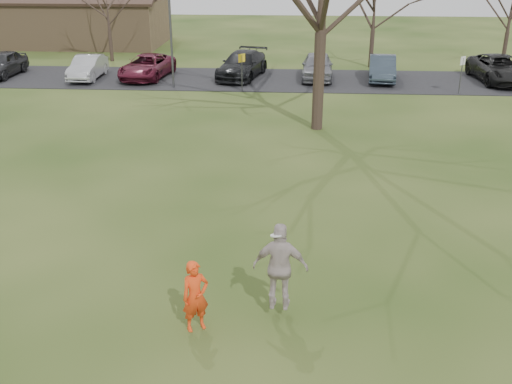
# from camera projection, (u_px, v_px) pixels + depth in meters

# --- Properties ---
(ground) EXTENTS (120.00, 120.00, 0.00)m
(ground) POSITION_uv_depth(u_px,v_px,m) (244.00, 327.00, 12.71)
(ground) COLOR #1E380F
(ground) RESTS_ON ground
(parking_strip) EXTENTS (62.00, 6.50, 0.04)m
(parking_strip) POSITION_uv_depth(u_px,v_px,m) (279.00, 80.00, 35.65)
(parking_strip) COLOR black
(parking_strip) RESTS_ON ground
(player_defender) EXTENTS (0.71, 0.63, 1.62)m
(player_defender) POSITION_uv_depth(u_px,v_px,m) (195.00, 296.00, 12.37)
(player_defender) COLOR #F24013
(player_defender) RESTS_ON ground
(car_0) EXTENTS (1.87, 4.49, 1.52)m
(car_0) POSITION_uv_depth(u_px,v_px,m) (2.00, 64.00, 36.29)
(car_0) COLOR #27282A
(car_0) RESTS_ON parking_strip
(car_1) EXTENTS (1.59, 4.24, 1.38)m
(car_1) POSITION_uv_depth(u_px,v_px,m) (88.00, 67.00, 35.62)
(car_1) COLOR #A4A4AA
(car_1) RESTS_ON parking_strip
(car_2) EXTENTS (2.94, 5.30, 1.40)m
(car_2) POSITION_uv_depth(u_px,v_px,m) (147.00, 66.00, 35.81)
(car_2) COLOR #571426
(car_2) RESTS_ON parking_strip
(car_3) EXTENTS (3.22, 5.64, 1.54)m
(car_3) POSITION_uv_depth(u_px,v_px,m) (242.00, 65.00, 35.94)
(car_3) COLOR black
(car_3) RESTS_ON parking_strip
(car_4) EXTENTS (2.01, 4.63, 1.55)m
(car_4) POSITION_uv_depth(u_px,v_px,m) (317.00, 66.00, 35.53)
(car_4) COLOR slate
(car_4) RESTS_ON parking_strip
(car_5) EXTENTS (2.00, 4.54, 1.45)m
(car_5) POSITION_uv_depth(u_px,v_px,m) (382.00, 68.00, 35.20)
(car_5) COLOR #2D3944
(car_5) RESTS_ON parking_strip
(car_6) EXTENTS (2.88, 5.69, 1.54)m
(car_6) POSITION_uv_depth(u_px,v_px,m) (500.00, 69.00, 34.80)
(car_6) COLOR black
(car_6) RESTS_ON parking_strip
(catching_play) EXTENTS (1.23, 0.59, 2.04)m
(catching_play) POSITION_uv_depth(u_px,v_px,m) (280.00, 267.00, 12.60)
(catching_play) COLOR #B7A7A4
(catching_play) RESTS_ON ground
(building) EXTENTS (20.60, 8.50, 5.14)m
(building) POSITION_uv_depth(u_px,v_px,m) (41.00, 19.00, 48.07)
(building) COLOR #8C6D4C
(building) RESTS_ON ground
(lamp_post) EXTENTS (0.34, 0.34, 6.27)m
(lamp_post) POSITION_uv_depth(u_px,v_px,m) (170.00, 17.00, 32.18)
(lamp_post) COLOR #47474C
(lamp_post) RESTS_ON ground
(sign_yellow) EXTENTS (0.35, 0.35, 2.08)m
(sign_yellow) POSITION_uv_depth(u_px,v_px,m) (242.00, 65.00, 32.46)
(sign_yellow) COLOR #47474C
(sign_yellow) RESTS_ON ground
(sign_white) EXTENTS (0.35, 0.35, 2.08)m
(sign_white) POSITION_uv_depth(u_px,v_px,m) (462.00, 68.00, 31.72)
(sign_white) COLOR #47474C
(sign_white) RESTS_ON ground
(small_tree_row) EXTENTS (55.00, 5.90, 8.50)m
(small_tree_row) POSITION_uv_depth(u_px,v_px,m) (349.00, 6.00, 38.51)
(small_tree_row) COLOR #352821
(small_tree_row) RESTS_ON ground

